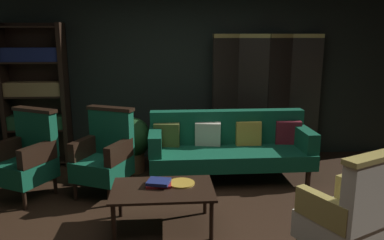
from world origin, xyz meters
The scene contains 13 objects.
ground_plane centered at (0.00, 0.00, 0.00)m, with size 10.00×10.00×0.00m, color black.
back_wall centered at (0.00, 2.45, 1.40)m, with size 7.20×0.10×2.80m, color black.
folding_screen centered at (1.25, 2.28, 0.99)m, with size 1.70×0.28×1.90m.
bookshelf centered at (-2.15, 2.19, 1.07)m, with size 0.90×0.32×2.05m.
velvet_couch centered at (0.55, 1.46, 0.46)m, with size 2.12×0.78×0.88m.
coffee_table centered at (-0.34, 0.14, 0.37)m, with size 1.00×0.64×0.42m.
armchair_gilt_accent centered at (1.14, -0.67, 0.49)m, with size 0.77×0.77×1.04m.
armchair_wing_left centered at (-1.03, 1.04, 0.49)m, with size 0.77×0.77×1.04m.
armchair_wing_right centered at (-1.92, 1.04, 0.49)m, with size 0.79×0.78×1.04m.
potted_plant centered at (-0.74, 1.77, 0.44)m, with size 0.48×0.48×0.77m.
book_red_leather centered at (-0.38, 0.21, 0.43)m, with size 0.25×0.17×0.03m, color maroon.
book_navy_cloth centered at (-0.38, 0.21, 0.46)m, with size 0.22×0.19×0.03m, color navy.
brass_tray centered at (-0.15, 0.24, 0.43)m, with size 0.27×0.27×0.02m, color gold.
Camera 1 is at (-0.32, -3.28, 1.88)m, focal length 34.97 mm.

